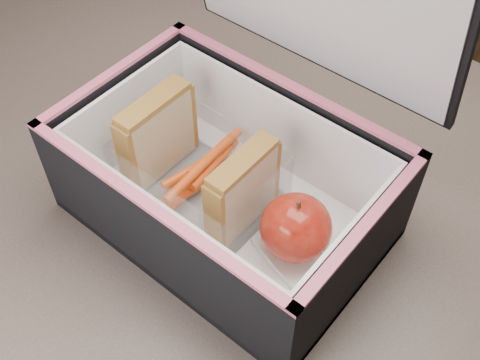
# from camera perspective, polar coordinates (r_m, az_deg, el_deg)

# --- Properties ---
(kitchen_table) EXTENTS (1.20, 0.80, 0.75)m
(kitchen_table) POSITION_cam_1_polar(r_m,az_deg,el_deg) (0.75, 1.45, -6.87)
(kitchen_table) COLOR brown
(kitchen_table) RESTS_ON ground
(lunch_bag) EXTENTS (0.32, 0.27, 0.32)m
(lunch_bag) POSITION_cam_1_polar(r_m,az_deg,el_deg) (0.62, -1.04, 0.51)
(lunch_bag) COLOR black
(lunch_bag) RESTS_ON kitchen_table
(plastic_tub) EXTENTS (0.16, 0.12, 0.07)m
(plastic_tub) POSITION_cam_1_polar(r_m,az_deg,el_deg) (0.65, -3.86, 0.71)
(plastic_tub) COLOR white
(plastic_tub) RESTS_ON lunch_bag
(sandwich_left) EXTENTS (0.03, 0.09, 0.10)m
(sandwich_left) POSITION_cam_1_polar(r_m,az_deg,el_deg) (0.67, -7.82, 4.30)
(sandwich_left) COLOR tan
(sandwich_left) RESTS_ON plastic_tub
(sandwich_right) EXTENTS (0.02, 0.09, 0.10)m
(sandwich_right) POSITION_cam_1_polar(r_m,az_deg,el_deg) (0.61, 0.27, -0.99)
(sandwich_right) COLOR tan
(sandwich_right) RESTS_ON plastic_tub
(carrot_sticks) EXTENTS (0.04, 0.13, 0.03)m
(carrot_sticks) POSITION_cam_1_polar(r_m,az_deg,el_deg) (0.67, -3.70, 0.84)
(carrot_sticks) COLOR #E34009
(carrot_sticks) RESTS_ON plastic_tub
(paper_napkin) EXTENTS (0.09, 0.09, 0.01)m
(paper_napkin) POSITION_cam_1_polar(r_m,az_deg,el_deg) (0.63, 5.66, -6.33)
(paper_napkin) COLOR white
(paper_napkin) RESTS_ON lunch_bag
(red_apple) EXTENTS (0.09, 0.09, 0.08)m
(red_apple) POSITION_cam_1_polar(r_m,az_deg,el_deg) (0.60, 5.32, -4.50)
(red_apple) COLOR #800800
(red_apple) RESTS_ON paper_napkin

